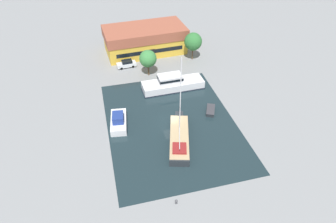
{
  "coord_description": "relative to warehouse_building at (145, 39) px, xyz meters",
  "views": [
    {
      "loc": [
        -10.78,
        -39.68,
        35.06
      ],
      "look_at": [
        0.0,
        2.29,
        1.0
      ],
      "focal_mm": 32.0,
      "sensor_mm": 36.0,
      "label": 1
    }
  ],
  "objects": [
    {
      "name": "ground_plane",
      "position": [
        -0.97,
        -29.2,
        -3.18
      ],
      "size": [
        440.0,
        440.0,
        0.0
      ],
      "primitive_type": "plane",
      "color": "gray"
    },
    {
      "name": "water_canal",
      "position": [
        -0.97,
        -29.2,
        -3.18
      ],
      "size": [
        22.57,
        30.47,
        0.01
      ],
      "primitive_type": "cube",
      "color": "#19282D",
      "rests_on": "ground"
    },
    {
      "name": "warehouse_building",
      "position": [
        0.0,
        0.0,
        0.0
      ],
      "size": [
        20.33,
        11.31,
        6.28
      ],
      "rotation": [
        0.0,
        0.0,
        0.06
      ],
      "color": "gold",
      "rests_on": "ground"
    },
    {
      "name": "quay_tree_near_building",
      "position": [
        -1.55,
        -11.69,
        0.88
      ],
      "size": [
        3.78,
        3.78,
        5.97
      ],
      "color": "brown",
      "rests_on": "ground"
    },
    {
      "name": "quay_tree_by_water",
      "position": [
        10.2,
        -7.1,
        1.43
      ],
      "size": [
        4.19,
        4.19,
        6.72
      ],
      "color": "brown",
      "rests_on": "ground"
    },
    {
      "name": "parked_car",
      "position": [
        -5.8,
        -6.95,
        -2.33
      ],
      "size": [
        4.55,
        2.09,
        1.71
      ],
      "rotation": [
        0.0,
        0.0,
        1.65
      ],
      "color": "silver",
      "rests_on": "ground"
    },
    {
      "name": "sailboat_moored",
      "position": [
        -0.85,
        -33.98,
        -2.41
      ],
      "size": [
        6.06,
        12.4,
        15.33
      ],
      "rotation": [
        0.0,
        0.0,
        -0.28
      ],
      "color": "#23282D",
      "rests_on": "water_canal"
    },
    {
      "name": "motor_cruiser",
      "position": [
        2.14,
        -18.33,
        -1.98
      ],
      "size": [
        12.97,
        4.36,
        3.31
      ],
      "rotation": [
        0.0,
        0.0,
        1.6
      ],
      "color": "silver",
      "rests_on": "water_canal"
    },
    {
      "name": "small_dinghy",
      "position": [
        7.08,
        -27.82,
        -2.81
      ],
      "size": [
        2.76,
        3.72,
        0.72
      ],
      "rotation": [
        0.0,
        0.0,
        2.72
      ],
      "color": "#23282D",
      "rests_on": "water_canal"
    },
    {
      "name": "cabin_boat",
      "position": [
        -10.15,
        -27.35,
        -2.24
      ],
      "size": [
        3.52,
        6.56,
        2.63
      ],
      "rotation": [
        0.0,
        0.0,
        -0.13
      ],
      "color": "silver",
      "rests_on": "water_canal"
    },
    {
      "name": "mooring_bollard",
      "position": [
        -4.61,
        -45.59,
        -2.82
      ],
      "size": [
        0.38,
        0.38,
        0.7
      ],
      "color": "#47474C",
      "rests_on": "ground"
    }
  ]
}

